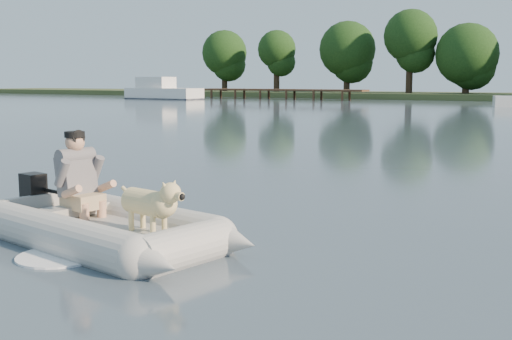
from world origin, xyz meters
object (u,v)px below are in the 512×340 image
Objects in this scene: dock at (282,94)px; man at (77,173)px; dog at (147,207)px; cabin_cruiser at (163,88)px; dinghy at (108,194)px.

man is at bearing -64.48° from dock.
dock is 58.22m from dog.
man is 0.13× the size of cabin_cruiser.
cabin_cruiser reaches higher than man.
dinghy is at bearing -49.64° from cabin_cruiser.
cabin_cruiser reaches higher than dog.
man reaches higher than dog.
man is at bearing -50.08° from cabin_cruiser.
man is (-0.70, 0.18, 0.19)m from dinghy.
dinghy is 0.56× the size of cabin_cruiser.
man is at bearing -180.00° from dog.
dock reaches higher than dog.
cabin_cruiser reaches higher than dinghy.
dock is 12.03m from cabin_cruiser.
cabin_cruiser is (-35.22, 45.92, 0.32)m from man.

